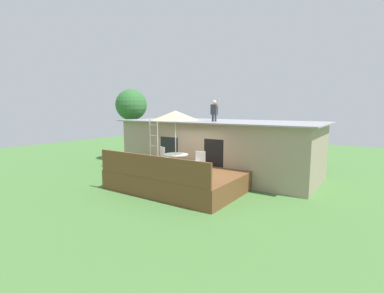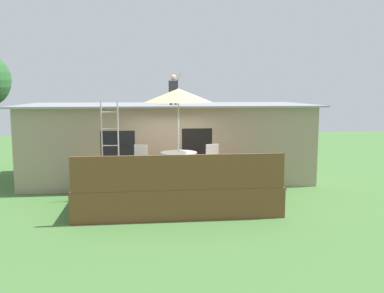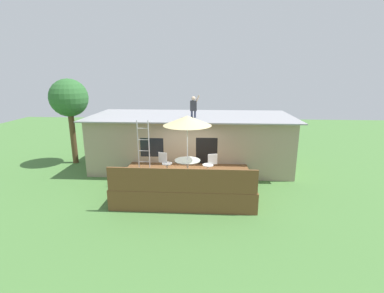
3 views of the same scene
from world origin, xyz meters
name	(u,v)px [view 3 (image 3 of 3)]	position (x,y,z in m)	size (l,w,h in m)	color
ground_plane	(186,193)	(0.00, 0.00, 0.00)	(40.00, 40.00, 0.00)	#477538
house	(191,141)	(0.00, 3.60, 1.40)	(10.50, 4.50, 2.78)	gray
deck	(186,184)	(0.00, 0.00, 0.40)	(5.46, 3.56, 0.80)	brown
deck_railing	(182,181)	(0.00, -1.73, 1.25)	(5.36, 0.08, 0.90)	brown
patio_table	(187,164)	(0.09, -0.24, 1.39)	(1.04, 1.04, 0.74)	silver
patio_umbrella	(187,121)	(0.09, -0.24, 3.15)	(1.90, 1.90, 2.54)	silver
step_ladder	(143,145)	(-1.89, 0.64, 1.90)	(0.52, 0.04, 2.20)	silver
person_figure	(194,105)	(0.17, 2.84, 3.39)	(0.47, 0.20, 1.11)	#33384C
patio_chair_left	(166,163)	(-0.86, 0.14, 1.26)	(0.60, 0.44, 0.92)	silver
patio_chair_right	(210,165)	(0.99, 0.04, 1.26)	(0.61, 0.44, 0.92)	silver
backyard_tree	(69,99)	(-6.59, 3.78, 3.58)	(2.02, 2.02, 4.66)	brown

